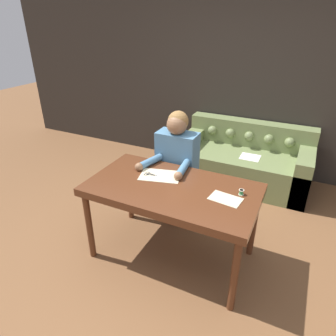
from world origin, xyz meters
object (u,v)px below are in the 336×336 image
Objects in this scene: scissors at (152,175)px; thread_spool at (241,192)px; dining_table at (172,194)px; couch at (244,161)px; person at (177,169)px.

scissors is 5.45× the size of thread_spool.
couch is (0.26, 1.79, -0.40)m from dining_table.
person reaches higher than thread_spool.
scissors is 0.82m from thread_spool.
scissors reaches higher than dining_table.
couch is 1.38m from person.
dining_table is at bearing -22.25° from scissors.
couch is 1.76m from thread_spool.
thread_spool is (0.77, -0.41, 0.15)m from person.
person is at bearing 110.41° from dining_table.
thread_spool reaches higher than dining_table.
scissors is at bearing 157.75° from dining_table.
couch is 1.83m from scissors.
dining_table is at bearing -98.41° from couch.
scissors is at bearing -96.79° from person.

